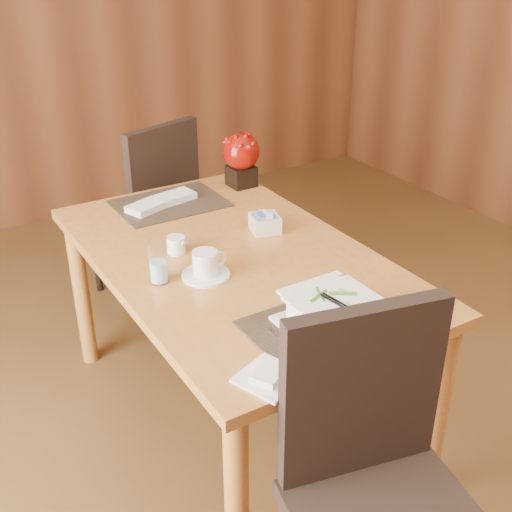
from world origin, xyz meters
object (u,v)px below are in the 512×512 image
dining_table (234,278)px  soup_setting (332,314)px  creamer_jug (176,245)px  berry_decor (241,156)px  near_chair (379,478)px  sugar_caddy (265,223)px  water_glass (158,263)px  far_chair (151,202)px  bread_plate (269,378)px  coffee_cup (205,266)px

dining_table → soup_setting: soup_setting is taller
creamer_jug → berry_decor: bearing=18.1°
near_chair → creamer_jug: bearing=104.9°
near_chair → sugar_caddy: bearing=85.3°
creamer_jug → water_glass: bearing=-152.2°
sugar_caddy → far_chair: (-0.08, 0.97, -0.24)m
sugar_caddy → bread_plate: (-0.48, -0.78, -0.03)m
water_glass → coffee_cup: bearing=-17.7°
coffee_cup → water_glass: 0.16m
water_glass → far_chair: 1.24m
dining_table → soup_setting: 0.59m
creamer_jug → sugar_caddy: (0.37, -0.01, 0.00)m
soup_setting → dining_table: bearing=90.3°
coffee_cup → sugar_caddy: 0.42m
bread_plate → soup_setting: bearing=20.2°
coffee_cup → dining_table: bearing=29.9°
dining_table → bread_plate: 0.73m
sugar_caddy → near_chair: 1.13m
creamer_jug → near_chair: bearing=-109.5°
creamer_jug → dining_table: bearing=-57.8°
dining_table → near_chair: near_chair is taller
far_chair → creamer_jug: bearing=55.9°
dining_table → sugar_caddy: sugar_caddy is taller
berry_decor → sugar_caddy: bearing=-109.7°
near_chair → soup_setting: bearing=83.9°
far_chair → dining_table: bearing=66.3°
sugar_caddy → near_chair: size_ratio=0.11×
sugar_caddy → berry_decor: 0.51m
berry_decor → bread_plate: (-0.64, -1.25, -0.13)m
water_glass → bread_plate: water_glass is taller
far_chair → coffee_cup: bearing=59.2°
berry_decor → far_chair: berry_decor is taller
coffee_cup → berry_decor: size_ratio=0.67×
sugar_caddy → water_glass: bearing=-163.1°
soup_setting → far_chair: (0.11, 1.65, -0.26)m
bread_plate → near_chair: near_chair is taller
water_glass → creamer_jug: water_glass is taller
bread_plate → far_chair: size_ratio=0.15×
creamer_jug → berry_decor: (0.54, 0.46, 0.11)m
water_glass → dining_table: bearing=8.3°
coffee_cup → far_chair: (0.28, 1.17, -0.25)m
creamer_jug → sugar_caddy: 0.37m
bread_plate → creamer_jug: bearing=82.5°
soup_setting → water_glass: water_glass is taller
creamer_jug → sugar_caddy: bearing=-23.9°
near_chair → far_chair: bearing=95.5°
dining_table → soup_setting: bearing=-89.3°
water_glass → far_chair: bearing=69.0°
water_glass → berry_decor: 0.93m
coffee_cup → bread_plate: coffee_cup is taller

